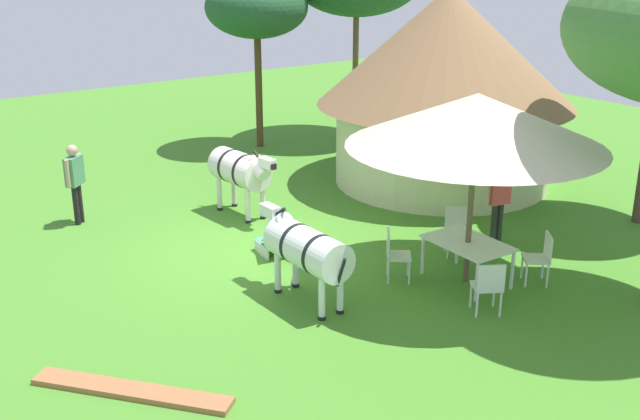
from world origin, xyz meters
The scene contains 15 objects.
ground_plane centered at (0.00, 0.00, 0.00)m, with size 36.00×36.00×0.00m, color #438027.
thatched_hut centered at (-1.06, 6.12, 2.51)m, with size 6.10×6.10×4.65m.
shade_umbrella centered at (3.42, 2.37, 2.87)m, with size 4.30×4.30×3.32m.
patio_dining_table centered at (3.42, 2.37, 0.66)m, with size 1.49×1.01×0.74m.
patio_chair_near_lawn centered at (4.22, 3.34, 0.52)m, with size 0.61×0.60×0.90m.
patio_chair_west_end centered at (2.42, 3.14, 0.52)m, with size 0.60×0.60×0.90m.
patio_chair_near_hut centered at (2.63, 1.38, 0.52)m, with size 0.61×0.60×0.90m.
patio_chair_east_end centered at (4.50, 1.72, 0.52)m, with size 0.59×0.59×0.90m.
guest_beside_umbrella centered at (2.46, 4.19, 0.96)m, with size 0.29×0.56×1.60m.
standing_watcher centered at (-3.38, -2.11, 1.02)m, with size 0.47×0.48×1.70m.
striped_lounge_chair centered at (0.44, 0.33, 0.26)m, with size 0.87×0.65×0.66m.
zebra_nearest_camera centered at (-1.81, 0.93, 1.01)m, with size 2.09×0.83×1.55m.
zebra_by_umbrella centered at (2.43, -0.34, 0.94)m, with size 2.31×0.69×1.47m.
acacia_tree_far_lawn centered at (-6.54, 4.29, 3.88)m, with size 2.81×2.81×4.74m.
brick_patio_kerb centered at (3.31, -3.77, 0.04)m, with size 2.80×0.36×0.08m, color #99623B.
Camera 1 is at (11.81, -6.85, 5.67)m, focal length 42.96 mm.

